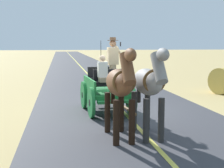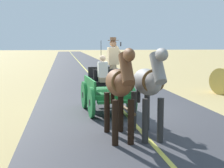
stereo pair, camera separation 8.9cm
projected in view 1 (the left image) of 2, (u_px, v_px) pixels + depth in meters
The scene contains 6 objects.
ground_plane at pixel (122, 111), 10.82m from camera, with size 200.00×200.00×0.00m, color tan.
road_surface at pixel (122, 111), 10.82m from camera, with size 6.12×160.00×0.01m, color #38383D.
road_centre_stripe at pixel (122, 110), 10.82m from camera, with size 0.12×160.00×0.00m, color #DBCC4C.
horse_drawn_carriage at pixel (107, 88), 10.49m from camera, with size 1.58×4.52×2.50m.
horse_near_side at pixel (149, 84), 7.59m from camera, with size 0.59×2.13×2.21m.
horse_off_side at pixel (120, 85), 7.42m from camera, with size 0.61×2.13×2.21m.
Camera 1 is at (2.10, 10.41, 2.30)m, focal length 50.36 mm.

